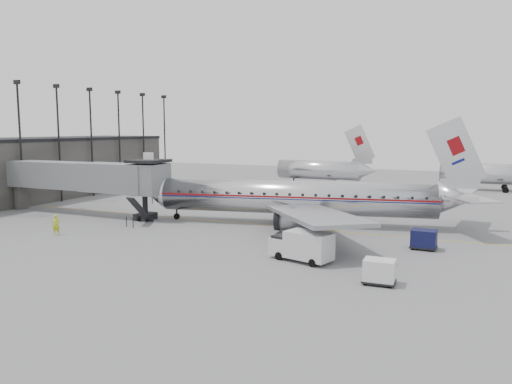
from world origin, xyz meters
TOP-DOWN VIEW (x-y plane):
  - ground at (0.00, 0.00)m, footprint 160.00×160.00m
  - terminal at (-34.00, 10.00)m, footprint 12.00×46.00m
  - apron_line at (3.00, 6.00)m, footprint 60.00×0.15m
  - jet_bridge at (-16.66, 3.67)m, footprint 21.00×6.20m
  - floodlight_masts at (-27.50, 13.00)m, footprint 0.90×42.25m
  - distant_aircraft_near at (-1.79, 42.00)m, footprint 16.39×3.20m
  - distant_aircraft_mid at (24.21, 46.00)m, footprint 16.39×3.20m
  - airliner at (6.67, 7.94)m, footprint 33.77×30.98m
  - service_van at (11.16, -5.34)m, footprint 5.04×3.04m
  - baggage_cart_navy at (18.93, 2.00)m, footprint 2.07×1.61m
  - baggage_cart_white at (17.34, -8.53)m, footprint 2.03×1.58m
  - ramp_worker at (-12.00, -6.00)m, footprint 0.81×0.71m

SIDE VIEW (x-z plane):
  - ground at x=0.00m, z-range 0.00..0.00m
  - apron_line at x=3.00m, z-range 0.00..0.01m
  - baggage_cart_white at x=17.34m, z-range 0.05..1.60m
  - baggage_cart_navy at x=18.93m, z-range 0.05..1.63m
  - ramp_worker at x=-12.00m, z-range 0.00..1.86m
  - service_van at x=11.16m, z-range 0.06..2.28m
  - airliner at x=6.67m, z-range -2.68..8.11m
  - distant_aircraft_near at x=-1.79m, z-range -2.40..7.86m
  - distant_aircraft_mid at x=24.21m, z-range -2.40..7.86m
  - terminal at x=-34.00m, z-range 0.00..8.00m
  - jet_bridge at x=-16.66m, z-range 0.63..7.73m
  - floodlight_masts at x=-27.50m, z-range 0.74..15.99m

